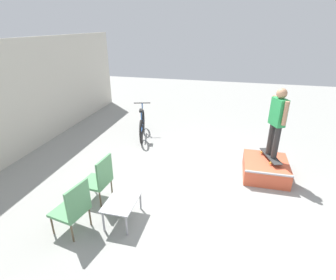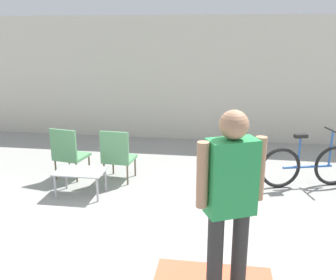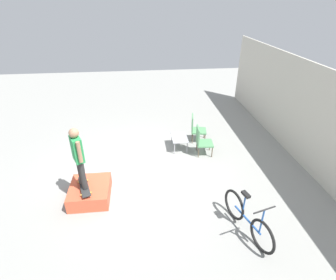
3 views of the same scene
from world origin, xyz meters
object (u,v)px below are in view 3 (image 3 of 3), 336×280
person_skater (78,154)px  patio_chair_left (196,128)px  skate_ramp_box (90,191)px  patio_chair_right (202,140)px  coffee_table (179,138)px  bicycle (247,219)px  skateboard_on_ramp (84,186)px

person_skater → patio_chair_left: 4.53m
skate_ramp_box → person_skater: size_ratio=0.73×
person_skater → patio_chair_right: bearing=94.1°
patio_chair_left → patio_chair_right: 0.92m
skate_ramp_box → patio_chair_right: bearing=118.2°
person_skater → coffee_table: 3.77m
bicycle → skate_ramp_box: bearing=-128.8°
person_skater → bicycle: (1.42, 3.68, -1.02)m
patio_chair_right → patio_chair_left: bearing=4.5°
skate_ramp_box → skateboard_on_ramp: bearing=-35.9°
skateboard_on_ramp → patio_chair_right: patio_chair_right is taller
coffee_table → bicycle: size_ratio=0.48×
bicycle → coffee_table: bearing=178.2°
skateboard_on_ramp → person_skater: 0.95m
patio_chair_right → skateboard_on_ramp: bearing=123.8°
patio_chair_right → bicycle: size_ratio=0.58×
skate_ramp_box → coffee_table: bearing=130.0°
patio_chair_left → person_skater: bearing=140.1°
patio_chair_left → bicycle: (4.25, 0.26, -0.13)m
bicycle → patio_chair_right: bearing=168.9°
skate_ramp_box → patio_chair_left: 4.30m
skateboard_on_ramp → patio_chair_right: (-1.91, 3.42, 0.05)m
person_skater → bicycle: size_ratio=0.96×
skateboard_on_ramp → bicycle: 3.95m
patio_chair_right → skate_ramp_box: bearing=122.8°
coffee_table → patio_chair_left: patio_chair_left is taller
skateboard_on_ramp → patio_chair_left: 4.44m
person_skater → bicycle: 4.08m
skateboard_on_ramp → patio_chair_left: patio_chair_left is taller
skateboard_on_ramp → patio_chair_left: (-2.83, 3.42, 0.05)m
coffee_table → bicycle: (3.78, 0.93, 0.01)m
patio_chair_right → person_skater: bearing=123.8°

